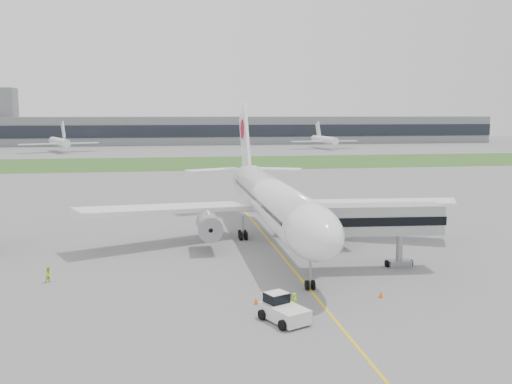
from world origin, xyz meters
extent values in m
plane|color=gray|center=(0.00, 0.00, 0.00)|extent=(600.00, 600.00, 0.00)
cube|color=#2D5A21|center=(0.00, 120.00, 0.01)|extent=(600.00, 50.00, 0.02)
cube|color=slate|center=(0.00, 230.00, 7.00)|extent=(320.00, 22.00, 14.00)
cube|color=#1E222B|center=(0.00, 219.00, 7.00)|extent=(320.00, 0.60, 6.00)
cylinder|color=white|center=(0.00, 4.00, 5.60)|extent=(5.00, 38.00, 5.00)
ellipsoid|color=white|center=(0.00, -15.50, 5.60)|extent=(5.00, 11.00, 5.00)
cube|color=black|center=(0.00, -16.50, 6.50)|extent=(3.20, 1.54, 1.14)
cone|color=white|center=(0.00, 26.00, 6.40)|extent=(5.00, 10.53, 6.16)
cube|color=white|center=(-13.00, 6.00, 4.40)|extent=(22.13, 13.52, 1.70)
cube|color=white|center=(13.00, 6.00, 4.40)|extent=(22.13, 13.52, 1.70)
cylinder|color=gray|center=(-8.00, 1.50, 3.00)|extent=(2.70, 5.20, 2.70)
cylinder|color=gray|center=(8.00, 1.50, 3.00)|extent=(2.70, 5.20, 2.70)
cube|color=white|center=(0.00, 27.50, 11.50)|extent=(0.45, 10.90, 12.76)
cylinder|color=red|center=(0.00, 28.50, 13.50)|extent=(0.60, 3.20, 3.20)
cube|color=white|center=(-5.00, 28.50, 6.80)|extent=(9.54, 6.34, 0.35)
cube|color=white|center=(5.00, 28.50, 6.80)|extent=(9.54, 6.34, 0.35)
cylinder|color=gray|center=(0.00, -15.00, 1.55)|extent=(0.24, 0.24, 3.10)
cylinder|color=black|center=(-3.20, 7.00, 0.55)|extent=(1.40, 1.10, 1.10)
cylinder|color=black|center=(3.20, 7.00, 0.55)|extent=(1.40, 1.10, 1.10)
cube|color=white|center=(-4.00, -22.55, 0.72)|extent=(3.75, 4.62, 1.08)
cube|color=white|center=(-4.46, -21.57, 1.62)|extent=(2.08, 1.99, 0.90)
cube|color=black|center=(-4.46, -21.57, 1.66)|extent=(2.14, 2.05, 0.76)
cylinder|color=black|center=(-5.67, -21.83, 0.40)|extent=(0.63, 0.87, 0.81)
cylinder|color=black|center=(-3.47, -20.81, 0.40)|extent=(0.63, 0.87, 0.81)
cylinder|color=black|center=(-4.53, -24.28, 0.40)|extent=(0.63, 0.87, 0.81)
cylinder|color=black|center=(-2.33, -23.26, 0.40)|extent=(0.63, 0.87, 0.81)
cube|color=#A8A9AB|center=(8.27, -9.00, 5.24)|extent=(14.31, 4.07, 3.03)
cube|color=black|center=(8.27, -9.00, 5.24)|extent=(14.52, 4.19, 0.91)
cube|color=#A8A9AB|center=(1.66, -9.52, 5.24)|extent=(2.62, 3.43, 3.43)
cylinder|color=gray|center=(11.33, -8.73, 1.92)|extent=(0.71, 0.71, 3.83)
cube|color=gray|center=(11.33, -8.73, 0.35)|extent=(2.52, 1.59, 0.71)
cylinder|color=black|center=(10.02, -8.63, 0.35)|extent=(0.35, 0.73, 0.71)
cylinder|color=black|center=(12.64, -8.83, 0.35)|extent=(0.35, 0.73, 0.71)
cone|color=#FF5F0D|center=(-5.56, -18.20, 0.29)|extent=(0.43, 0.43, 0.59)
cone|color=#FF5F0D|center=(5.60, -18.23, 0.29)|extent=(0.43, 0.43, 0.59)
imported|color=#B4FA29|center=(-2.95, -21.06, 0.91)|extent=(0.75, 0.58, 1.82)
imported|color=#C0FD2A|center=(-24.21, -8.70, 0.77)|extent=(0.94, 0.95, 1.54)
camera|label=1|loc=(-13.03, -64.32, 16.22)|focal=40.00mm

